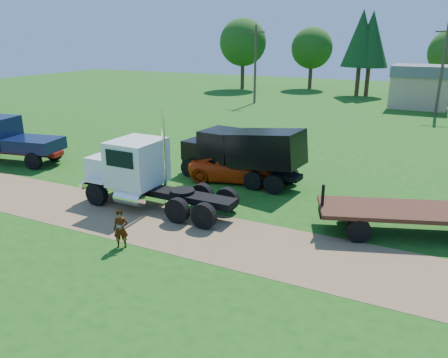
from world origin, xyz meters
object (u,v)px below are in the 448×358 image
at_px(orange_pickup, 239,167).
at_px(spectator_a, 121,229).
at_px(white_semi_tractor, 139,172).
at_px(navy_truck, 8,140).
at_px(flatbed_trailer, 416,215).
at_px(black_dump_truck, 244,151).

relative_size(orange_pickup, spectator_a, 3.56).
xyz_separation_m(white_semi_tractor, orange_pickup, (2.78, 5.49, -0.85)).
bearing_deg(spectator_a, navy_truck, 126.47).
height_order(orange_pickup, spectator_a, spectator_a).
bearing_deg(orange_pickup, flatbed_trailer, -121.80).
distance_m(black_dump_truck, spectator_a, 9.63).
xyz_separation_m(navy_truck, orange_pickup, (14.91, 3.16, -0.72)).
xyz_separation_m(white_semi_tractor, flatbed_trailer, (12.29, 2.22, -0.75)).
bearing_deg(flatbed_trailer, spectator_a, -167.40).
relative_size(flatbed_trailer, spectator_a, 5.31).
bearing_deg(spectator_a, black_dump_truck, 54.80).
height_order(white_semi_tractor, black_dump_truck, white_semi_tractor).
xyz_separation_m(black_dump_truck, flatbed_trailer, (9.16, -3.22, -0.90)).
bearing_deg(navy_truck, flatbed_trailer, -11.10).
relative_size(navy_truck, spectator_a, 4.43).
bearing_deg(spectator_a, white_semi_tractor, 88.34).
bearing_deg(black_dump_truck, white_semi_tractor, -113.63).
bearing_deg(navy_truck, orange_pickup, 1.12).
height_order(white_semi_tractor, spectator_a, white_semi_tractor).
bearing_deg(white_semi_tractor, spectator_a, -61.60).
distance_m(white_semi_tractor, orange_pickup, 6.22).
bearing_deg(flatbed_trailer, white_semi_tractor, 170.94).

